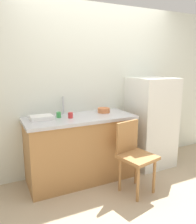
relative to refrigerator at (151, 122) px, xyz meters
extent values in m
plane|color=tan|center=(-0.80, -0.64, -0.69)|extent=(8.00, 8.00, 0.00)
cube|color=silver|center=(-0.80, 0.36, 0.53)|extent=(4.80, 0.10, 2.44)
cube|color=#A87542|center=(-1.20, 0.01, -0.26)|extent=(1.43, 0.60, 0.86)
cube|color=#B7B7BC|center=(-1.20, 0.01, 0.19)|extent=(1.47, 0.64, 0.04)
cylinder|color=#B7B7BC|center=(-1.34, 0.26, 0.33)|extent=(0.02, 0.02, 0.25)
cube|color=silver|center=(0.00, 0.00, 0.00)|extent=(0.62, 0.62, 1.39)
cylinder|color=#A87542|center=(-0.80, -0.80, -0.47)|extent=(0.04, 0.04, 0.45)
cylinder|color=#A87542|center=(-0.51, -0.73, -0.47)|extent=(0.04, 0.04, 0.45)
cylinder|color=#A87542|center=(-0.86, -0.51, -0.47)|extent=(0.04, 0.04, 0.45)
cylinder|color=#A87542|center=(-0.57, -0.44, -0.47)|extent=(0.04, 0.04, 0.45)
cube|color=#A87542|center=(-0.68, -0.62, -0.22)|extent=(0.48, 0.48, 0.04)
cube|color=#A87542|center=(-0.73, -0.44, 0.00)|extent=(0.36, 0.11, 0.40)
cube|color=white|center=(-1.69, 0.08, 0.23)|extent=(0.28, 0.20, 0.05)
cylinder|color=#C67042|center=(-0.79, 0.10, 0.24)|extent=(0.18, 0.18, 0.07)
cylinder|color=red|center=(-1.33, -0.01, 0.24)|extent=(0.06, 0.06, 0.07)
cylinder|color=green|center=(-1.46, 0.08, 0.25)|extent=(0.06, 0.06, 0.08)
camera|label=1|loc=(-2.26, -2.75, 0.91)|focal=36.29mm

